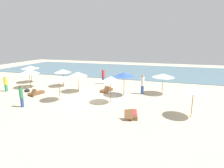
% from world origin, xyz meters
% --- Properties ---
extents(ground_plane, '(60.00, 60.00, 0.00)m').
position_xyz_m(ground_plane, '(0.00, 0.00, 0.00)').
color(ground_plane, beige).
extents(ocean_water, '(48.00, 16.00, 0.06)m').
position_xyz_m(ocean_water, '(0.00, 17.00, 0.03)').
color(ocean_water, slate).
rests_on(ocean_water, ground_plane).
extents(umbrella_0, '(1.97, 1.97, 2.30)m').
position_xyz_m(umbrella_0, '(2.40, 1.74, 2.09)').
color(umbrella_0, brown).
rests_on(umbrella_0, ground_plane).
extents(umbrella_1, '(1.98, 1.98, 2.11)m').
position_xyz_m(umbrella_1, '(-2.49, 1.65, 1.89)').
color(umbrella_1, brown).
rests_on(umbrella_1, ground_plane).
extents(umbrella_2, '(2.22, 2.22, 2.07)m').
position_xyz_m(umbrella_2, '(-8.59, 1.62, 1.85)').
color(umbrella_2, olive).
rests_on(umbrella_2, ground_plane).
extents(umbrella_3, '(1.81, 1.81, 2.17)m').
position_xyz_m(umbrella_3, '(8.09, -1.87, 2.01)').
color(umbrella_3, olive).
rests_on(umbrella_3, ground_plane).
extents(umbrella_4, '(1.71, 1.71, 2.23)m').
position_xyz_m(umbrella_4, '(-2.69, -1.46, 2.05)').
color(umbrella_4, brown).
rests_on(umbrella_4, ground_plane).
extents(umbrella_5, '(2.14, 2.14, 2.07)m').
position_xyz_m(umbrella_5, '(5.94, 3.42, 1.89)').
color(umbrella_5, olive).
rests_on(umbrella_5, ground_plane).
extents(umbrella_6, '(2.16, 2.16, 2.14)m').
position_xyz_m(umbrella_6, '(-10.36, 3.83, 1.96)').
color(umbrella_6, brown).
rests_on(umbrella_6, ground_plane).
extents(umbrella_7, '(1.93, 1.93, 2.02)m').
position_xyz_m(umbrella_7, '(-5.28, 3.26, 1.83)').
color(umbrella_7, brown).
rests_on(umbrella_7, ground_plane).
extents(umbrella_8, '(1.76, 1.76, 2.32)m').
position_xyz_m(umbrella_8, '(1.81, -0.66, 2.08)').
color(umbrella_8, brown).
rests_on(umbrella_8, ground_plane).
extents(lounger_0, '(0.94, 1.77, 0.69)m').
position_xyz_m(lounger_0, '(4.16, -3.04, 0.18)').
color(lounger_0, brown).
rests_on(lounger_0, ground_plane).
extents(lounger_1, '(1.10, 1.77, 0.72)m').
position_xyz_m(lounger_1, '(-5.99, -0.58, 0.17)').
color(lounger_1, brown).
rests_on(lounger_1, ground_plane).
extents(lounger_2, '(1.11, 1.73, 0.75)m').
position_xyz_m(lounger_2, '(0.33, 2.53, 0.17)').
color(lounger_2, brown).
rests_on(lounger_2, ground_plane).
extents(person_0, '(0.48, 0.48, 1.89)m').
position_xyz_m(person_0, '(-1.22, 5.78, 0.96)').
color(person_0, '#2D4C8C').
rests_on(person_0, ground_plane).
extents(person_1, '(0.35, 0.35, 1.83)m').
position_xyz_m(person_1, '(-4.67, -3.77, 0.94)').
color(person_1, '#2D4C8C').
rests_on(person_1, ground_plane).
extents(person_2, '(0.50, 0.50, 1.66)m').
position_xyz_m(person_2, '(-9.87, -0.48, 0.83)').
color(person_2, '#338C59').
rests_on(person_2, ground_plane).
extents(person_3, '(0.48, 0.48, 1.96)m').
position_xyz_m(person_3, '(4.02, 2.83, 0.99)').
color(person_3, '#2D4C8C').
rests_on(person_3, ground_plane).
extents(dog, '(0.58, 0.64, 0.31)m').
position_xyz_m(dog, '(-7.61, -0.02, 0.16)').
color(dog, black).
rests_on(dog, ground_plane).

